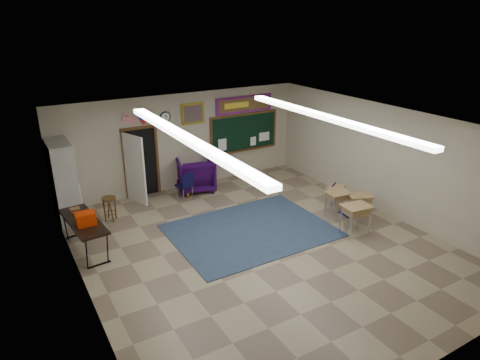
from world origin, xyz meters
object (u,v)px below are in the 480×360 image
student_desk_front_left (338,203)px  folding_table (85,234)px  wingback_armchair (195,174)px  wooden_stool (110,209)px  student_desk_front_right (335,197)px

student_desk_front_left → folding_table: size_ratio=0.39×
wingback_armchair → folding_table: 4.35m
wooden_stool → folding_table: bearing=-125.0°
student_desk_front_left → student_desk_front_right: (0.32, 0.46, -0.04)m
wingback_armchair → student_desk_front_right: bearing=146.0°
folding_table → wooden_stool: (0.90, 1.29, -0.08)m
student_desk_front_right → folding_table: size_ratio=0.36×
wooden_stool → wingback_armchair: bearing=15.3°
student_desk_front_left → wooden_stool: (-5.39, 2.99, -0.08)m
wingback_armchair → folding_table: size_ratio=0.60×
folding_table → wooden_stool: folding_table is taller
student_desk_front_right → folding_table: 6.73m
student_desk_front_left → folding_table: folding_table is taller
student_desk_front_left → wooden_stool: size_ratio=1.14×
student_desk_front_right → wooden_stool: (-5.71, 2.52, -0.04)m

